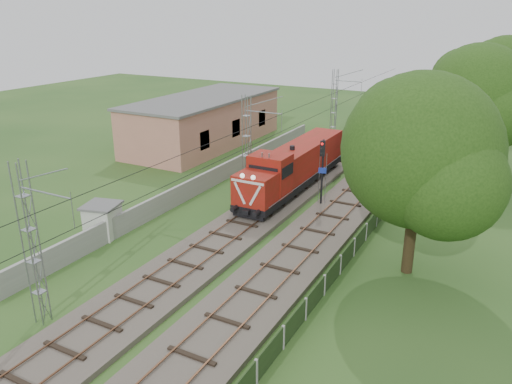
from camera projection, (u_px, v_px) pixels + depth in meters
The scene contains 15 objects.
ground at pixel (192, 265), 29.19m from camera, with size 140.00×140.00×0.00m, color #284D1D.
track_main at pixel (250, 220), 34.93m from camera, with size 4.20×70.00×0.45m.
track_side at pixel (372, 179), 43.48m from camera, with size 4.20×80.00×0.45m.
catenary at pixel (247, 146), 39.05m from camera, with size 3.31×70.00×8.00m.
boundary_wall at pixel (211, 179), 41.75m from camera, with size 0.25×40.00×1.50m, color #9E9E99.
station_building at pixel (205, 120), 54.82m from camera, with size 8.40×20.40×5.22m.
fence at pixel (340, 265), 27.92m from camera, with size 0.12×32.00×1.20m.
locomotive at pixel (294, 166), 40.46m from camera, with size 2.78×15.89×4.03m.
coach_rake at pixel (450, 87), 79.51m from camera, with size 3.00×89.50×3.47m.
signal_post at pixel (322, 162), 36.46m from camera, with size 0.57×0.45×5.24m.
relay_hut at pixel (103, 220), 32.53m from camera, with size 2.64×2.64×2.23m.
tree_a at pixel (422, 153), 25.97m from camera, with size 8.68×8.27×11.25m.
tree_b at pixel (479, 95), 42.19m from camera, with size 8.94×8.52×11.59m.
tree_c at pixel (466, 120), 44.17m from camera, with size 6.05×5.76×7.84m.
tree_d at pixel (504, 71), 60.34m from camera, with size 8.73×8.32×11.32m.
Camera 1 is at (15.55, -21.13, 13.99)m, focal length 35.00 mm.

